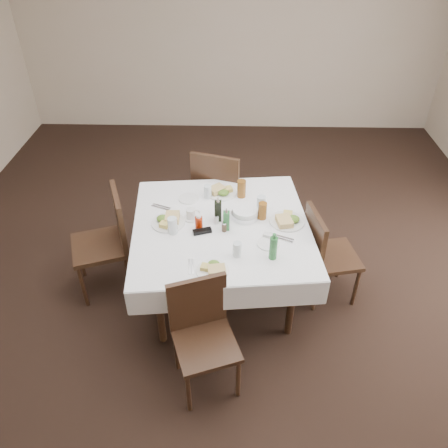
% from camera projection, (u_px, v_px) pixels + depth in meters
% --- Properties ---
extents(ground_plane, '(7.00, 7.00, 0.00)m').
position_uv_depth(ground_plane, '(226.00, 286.00, 4.05)').
color(ground_plane, black).
extents(room_shell, '(6.04, 7.04, 2.80)m').
position_uv_depth(room_shell, '(227.00, 110.00, 3.02)').
color(room_shell, beige).
rests_on(room_shell, ground).
extents(dining_table, '(1.56, 1.56, 0.76)m').
position_uv_depth(dining_table, '(221.00, 232.00, 3.59)').
color(dining_table, black).
rests_on(dining_table, ground).
extents(chair_north, '(0.59, 0.59, 1.00)m').
position_uv_depth(chair_north, '(219.00, 189.00, 4.33)').
color(chair_north, black).
rests_on(chair_north, ground).
extents(chair_south, '(0.53, 0.53, 0.88)m').
position_uv_depth(chair_south, '(202.00, 328.00, 3.03)').
color(chair_south, black).
rests_on(chair_south, ground).
extents(chair_east, '(0.49, 0.49, 0.89)m').
position_uv_depth(chair_east, '(324.00, 251.00, 3.67)').
color(chair_east, black).
rests_on(chair_east, ground).
extents(chair_west, '(0.59, 0.59, 0.97)m').
position_uv_depth(chair_west, '(109.00, 236.00, 3.76)').
color(chair_west, black).
rests_on(chair_west, ground).
extents(meal_north, '(0.27, 0.27, 0.06)m').
position_uv_depth(meal_north, '(221.00, 191.00, 3.90)').
color(meal_north, white).
rests_on(meal_north, dining_table).
extents(meal_south, '(0.24, 0.24, 0.05)m').
position_uv_depth(meal_south, '(213.00, 269.00, 3.10)').
color(meal_south, white).
rests_on(meal_south, dining_table).
extents(meal_east, '(0.29, 0.29, 0.06)m').
position_uv_depth(meal_east, '(287.00, 220.00, 3.55)').
color(meal_east, white).
rests_on(meal_east, dining_table).
extents(meal_west, '(0.27, 0.27, 0.06)m').
position_uv_depth(meal_west, '(168.00, 220.00, 3.55)').
color(meal_west, white).
rests_on(meal_west, dining_table).
extents(side_plate_a, '(0.18, 0.18, 0.01)m').
position_uv_depth(side_plate_a, '(189.00, 199.00, 3.83)').
color(side_plate_a, white).
rests_on(side_plate_a, dining_table).
extents(side_plate_b, '(0.17, 0.17, 0.01)m').
position_uv_depth(side_plate_b, '(268.00, 244.00, 3.34)').
color(side_plate_b, white).
rests_on(side_plate_b, dining_table).
extents(water_n, '(0.07, 0.07, 0.12)m').
position_uv_depth(water_n, '(208.00, 192.00, 3.82)').
color(water_n, silver).
rests_on(water_n, dining_table).
extents(water_s, '(0.06, 0.06, 0.12)m').
position_uv_depth(water_s, '(237.00, 249.00, 3.21)').
color(water_s, silver).
rests_on(water_s, dining_table).
extents(water_e, '(0.08, 0.08, 0.14)m').
position_uv_depth(water_e, '(261.00, 204.00, 3.66)').
color(water_e, silver).
rests_on(water_e, dining_table).
extents(water_w, '(0.07, 0.07, 0.14)m').
position_uv_depth(water_w, '(173.00, 226.00, 3.42)').
color(water_w, silver).
rests_on(water_w, dining_table).
extents(iced_tea_a, '(0.08, 0.08, 0.16)m').
position_uv_depth(iced_tea_a, '(241.00, 189.00, 3.83)').
color(iced_tea_a, brown).
rests_on(iced_tea_a, dining_table).
extents(iced_tea_b, '(0.07, 0.07, 0.15)m').
position_uv_depth(iced_tea_b, '(262.00, 211.00, 3.57)').
color(iced_tea_b, brown).
rests_on(iced_tea_b, dining_table).
extents(bread_basket, '(0.23, 0.23, 0.08)m').
position_uv_depth(bread_basket, '(245.00, 213.00, 3.61)').
color(bread_basket, silver).
rests_on(bread_basket, dining_table).
extents(oil_cruet_dark, '(0.06, 0.06, 0.23)m').
position_uv_depth(oil_cruet_dark, '(218.00, 210.00, 3.54)').
color(oil_cruet_dark, black).
rests_on(oil_cruet_dark, dining_table).
extents(oil_cruet_green, '(0.05, 0.05, 0.21)m').
position_uv_depth(oil_cruet_green, '(226.00, 220.00, 3.44)').
color(oil_cruet_green, '#2C7136').
rests_on(oil_cruet_green, dining_table).
extents(ketchup_bottle, '(0.06, 0.06, 0.13)m').
position_uv_depth(ketchup_bottle, '(199.00, 222.00, 3.47)').
color(ketchup_bottle, '#9D1E04').
rests_on(ketchup_bottle, dining_table).
extents(salt_shaker, '(0.03, 0.03, 0.08)m').
position_uv_depth(salt_shaker, '(216.00, 219.00, 3.53)').
color(salt_shaker, white).
rests_on(salt_shaker, dining_table).
extents(pepper_shaker, '(0.04, 0.04, 0.09)m').
position_uv_depth(pepper_shaker, '(224.00, 227.00, 3.45)').
color(pepper_shaker, '#453425').
rests_on(pepper_shaker, dining_table).
extents(coffee_mug, '(0.14, 0.13, 0.09)m').
position_uv_depth(coffee_mug, '(191.00, 214.00, 3.58)').
color(coffee_mug, white).
rests_on(coffee_mug, dining_table).
extents(sunglasses, '(0.16, 0.09, 0.03)m').
position_uv_depth(sunglasses, '(202.00, 231.00, 3.45)').
color(sunglasses, black).
rests_on(sunglasses, dining_table).
extents(green_bottle, '(0.06, 0.06, 0.22)m').
position_uv_depth(green_bottle, '(273.00, 248.00, 3.16)').
color(green_bottle, '#2C7136').
rests_on(green_bottle, dining_table).
extents(sugar_caddy, '(0.09, 0.07, 0.04)m').
position_uv_depth(sugar_caddy, '(268.00, 236.00, 3.39)').
color(sugar_caddy, white).
rests_on(sugar_caddy, dining_table).
extents(cutlery_n, '(0.07, 0.21, 0.01)m').
position_uv_depth(cutlery_n, '(241.00, 191.00, 3.94)').
color(cutlery_n, silver).
rests_on(cutlery_n, dining_table).
extents(cutlery_s, '(0.05, 0.16, 0.01)m').
position_uv_depth(cutlery_s, '(191.00, 266.00, 3.14)').
color(cutlery_s, silver).
rests_on(cutlery_s, dining_table).
extents(cutlery_e, '(0.20, 0.13, 0.01)m').
position_uv_depth(cutlery_e, '(281.00, 238.00, 3.40)').
color(cutlery_e, silver).
rests_on(cutlery_e, dining_table).
extents(cutlery_w, '(0.17, 0.10, 0.01)m').
position_uv_depth(cutlery_w, '(161.00, 207.00, 3.73)').
color(cutlery_w, silver).
rests_on(cutlery_w, dining_table).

